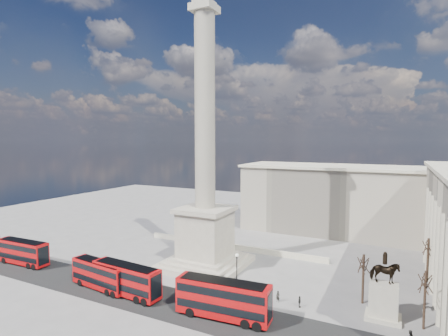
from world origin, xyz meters
name	(u,v)px	position (x,y,z in m)	size (l,w,h in m)	color
ground	(191,275)	(0.00, 0.00, 0.00)	(180.00, 180.00, 0.00)	gray
asphalt_road	(183,306)	(5.00, -10.00, 0.00)	(120.00, 9.00, 0.01)	#242424
nelsons_column	(205,196)	(0.00, 5.00, 12.92)	(14.00, 14.00, 49.85)	#BDB39E
balustrade_wall	(231,246)	(0.00, 16.00, 0.55)	(40.00, 0.60, 1.10)	beige
building_northeast	(347,200)	(20.00, 40.00, 8.32)	(51.00, 17.00, 16.60)	beige
red_bus_a	(101,274)	(-9.51, -10.83, 2.26)	(10.84, 3.59, 4.31)	#B8090B
red_bus_b	(127,279)	(-4.29, -10.84, 2.44)	(11.60, 3.35, 4.65)	#B8090B
red_bus_c	(224,299)	(11.43, -10.44, 2.62)	(12.50, 3.72, 5.00)	#B8090B
red_bus_e	(23,252)	(-30.34, -9.45, 2.35)	(11.11, 2.97, 4.47)	#B8090B
victorian_lamp	(237,269)	(9.68, -2.52, 3.50)	(0.51, 0.51, 5.94)	black
equestrian_statue	(384,296)	(29.71, -1.45, 3.10)	(4.28, 3.21, 8.83)	beige
bare_tree_near	(426,281)	(34.21, -1.78, 5.98)	(1.73, 1.73, 7.58)	#332319
bare_tree_mid	(364,263)	(26.96, 2.10, 5.79)	(1.94, 1.94, 7.35)	#332319
bare_tree_far	(428,246)	(35.53, 14.50, 5.97)	(1.86, 1.86, 7.58)	#332319
pedestrian_walking	(278,296)	(16.23, -2.84, 0.80)	(0.58, 0.38, 1.59)	black
pedestrian_crossing	(300,302)	(19.37, -3.05, 0.79)	(0.92, 0.38, 1.57)	black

